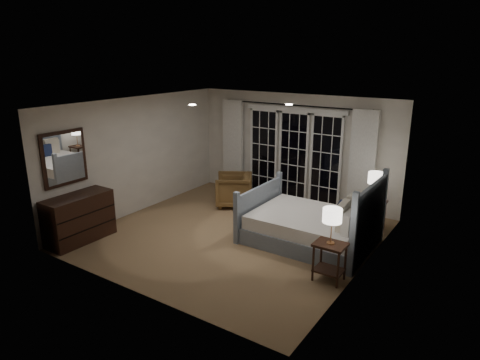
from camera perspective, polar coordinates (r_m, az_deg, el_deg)
The scene contains 20 objects.
floor at distance 8.34m, azimuth -0.86°, elevation -7.27°, with size 5.00×5.00×0.00m, color #825F46.
ceiling at distance 7.67m, azimuth -0.94°, elevation 10.06°, with size 5.00×5.00×0.00m, color white.
wall_left at distance 9.52m, azimuth -13.41°, elevation 3.26°, with size 0.02×5.00×2.50m, color beige.
wall_right at distance 6.87m, azimuth 16.55°, elevation -2.13°, with size 0.02×5.00×2.50m, color beige.
wall_back at distance 10.01m, azimuth 7.27°, elevation 4.23°, with size 5.00×0.02×2.50m, color beige.
wall_front at distance 6.13m, azimuth -14.31°, elevation -4.25°, with size 5.00×0.02×2.50m, color beige.
french_doors at distance 10.01m, azimuth 7.13°, elevation 3.30°, with size 2.50×0.04×2.20m.
curtain_rod at distance 9.76m, azimuth 7.21°, elevation 9.87°, with size 0.03×0.03×3.50m, color black.
curtain_left at distance 10.75m, azimuth -0.94°, elevation 4.68°, with size 0.55×0.10×2.25m, color white.
curtain_right at distance 9.33m, azimuth 16.00°, elevation 2.17°, with size 0.55×0.10×2.25m, color white.
downlight_a at distance 7.78m, azimuth 6.56°, elevation 9.97°, with size 0.12×0.12×0.01m, color white.
downlight_b at distance 7.72m, azimuth -6.38°, elevation 9.93°, with size 0.12×0.12×0.01m, color white.
bed at distance 7.98m, azimuth 9.66°, elevation -6.10°, with size 2.22×1.59×1.29m.
nightstand_left at distance 6.75m, azimuth 11.86°, elevation -9.92°, with size 0.47×0.38×0.62m.
nightstand_right at distance 8.81m, azimuth 17.28°, elevation -3.95°, with size 0.46×0.37×0.61m.
lamp_left at distance 6.49m, azimuth 12.21°, elevation -4.70°, with size 0.29×0.29×0.56m.
lamp_right at distance 8.60m, azimuth 17.66°, elevation 0.23°, with size 0.30×0.30×0.58m.
armchair at distance 9.76m, azimuth -0.82°, elevation -1.34°, with size 0.79×0.81×0.74m, color brown.
dresser at distance 8.47m, azimuth -20.66°, elevation -4.78°, with size 0.53×1.25×0.88m.
mirror at distance 8.34m, azimuth -22.39°, elevation 2.70°, with size 0.05×0.85×1.00m.
Camera 1 is at (4.33, -6.27, 3.38)m, focal length 32.00 mm.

